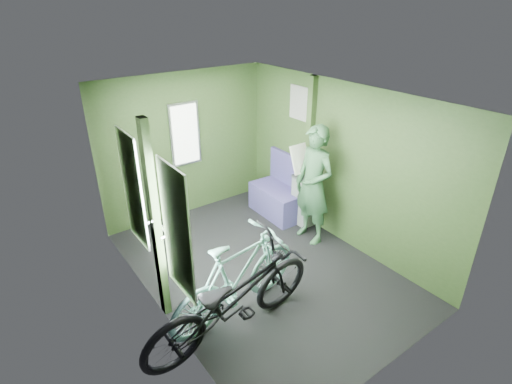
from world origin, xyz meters
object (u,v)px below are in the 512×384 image
(waste_box, at_px, (304,200))
(bench_seat, at_px, (279,197))
(bicycle_black, at_px, (234,337))
(bicycle_mint, at_px, (238,314))
(passenger, at_px, (314,185))

(waste_box, distance_m, bench_seat, 0.50)
(bicycle_black, xyz_separation_m, bicycle_mint, (0.22, 0.26, 0.00))
(bicycle_black, xyz_separation_m, bench_seat, (2.09, 1.83, 0.30))
(passenger, xyz_separation_m, bench_seat, (0.09, 0.86, -0.58))
(bicycle_mint, relative_size, passenger, 1.02)
(passenger, xyz_separation_m, waste_box, (0.21, 0.39, -0.47))
(waste_box, bearing_deg, bicycle_black, -148.36)
(bicycle_black, bearing_deg, passenger, -68.28)
(bicycle_mint, height_order, bench_seat, bench_seat)
(bicycle_black, distance_m, waste_box, 2.62)
(bicycle_black, bearing_deg, waste_box, -62.42)
(bicycle_mint, distance_m, waste_box, 2.30)
(bicycle_black, bearing_deg, bicycle_mint, -44.73)
(passenger, height_order, bench_seat, passenger)
(bicycle_mint, xyz_separation_m, waste_box, (1.98, 1.10, 0.41))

